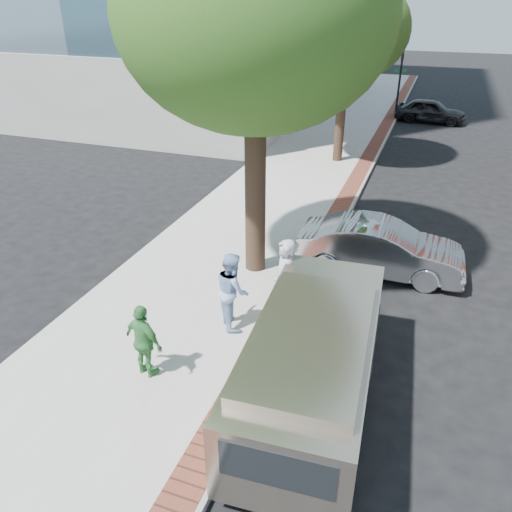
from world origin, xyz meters
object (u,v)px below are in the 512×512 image
at_px(person_officer, 232,290).
at_px(person_green, 144,341).
at_px(sedan_silver, 380,248).
at_px(parking_meter, 287,265).
at_px(van, 314,356).
at_px(bg_car, 431,111).
at_px(person_gray, 284,283).

height_order(person_officer, person_green, person_officer).
xyz_separation_m(person_officer, person_green, (-0.92, -2.07, -0.10)).
height_order(person_green, sedan_silver, person_green).
height_order(parking_meter, van, van).
xyz_separation_m(person_green, bg_car, (3.98, 24.00, -0.27)).
bearing_deg(bg_car, person_officer, 176.20).
relative_size(parking_meter, bg_car, 0.39).
relative_size(person_green, bg_car, 0.40).
relative_size(parking_meter, sedan_silver, 0.35).
distance_m(person_gray, person_officer, 1.11).
bearing_deg(parking_meter, bg_car, 83.99).
distance_m(parking_meter, person_officer, 1.44).
distance_m(person_green, bg_car, 24.32).
height_order(parking_meter, person_green, person_green).
bearing_deg(person_gray, parking_meter, 164.14).
bearing_deg(person_gray, person_green, -64.44).
xyz_separation_m(sedan_silver, bg_car, (0.40, 18.24, -0.06)).
distance_m(parking_meter, bg_car, 20.91).
distance_m(bg_car, van, 23.48).
bearing_deg(person_gray, person_officer, -92.53).
bearing_deg(person_officer, parking_meter, -73.36).
height_order(parking_meter, person_gray, person_gray).
bearing_deg(person_officer, sedan_silver, -71.76).
bearing_deg(person_green, bg_car, -83.11).
relative_size(person_gray, person_green, 1.30).
relative_size(person_green, sedan_silver, 0.36).
relative_size(person_gray, sedan_silver, 0.47).
distance_m(parking_meter, sedan_silver, 3.15).
relative_size(sedan_silver, van, 0.82).
height_order(person_gray, sedan_silver, person_gray).
xyz_separation_m(person_gray, van, (1.17, -2.00, -0.11)).
relative_size(bg_car, van, 0.73).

